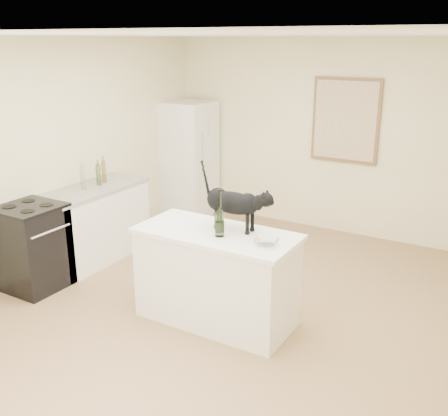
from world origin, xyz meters
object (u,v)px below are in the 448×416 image
(fridge, at_px, (189,159))
(wine_bottle, at_px, (220,216))
(black_cat, at_px, (233,206))
(stove, at_px, (33,248))
(glass_bowl, at_px, (266,242))

(fridge, bearing_deg, wine_bottle, -50.99)
(fridge, xyz_separation_m, black_cat, (2.15, -2.42, 0.28))
(stove, xyz_separation_m, fridge, (0.00, 2.95, 0.40))
(black_cat, bearing_deg, wine_bottle, -94.56)
(fridge, relative_size, wine_bottle, 4.48)
(glass_bowl, bearing_deg, stove, -172.47)
(stove, bearing_deg, glass_bowl, 7.53)
(stove, xyz_separation_m, black_cat, (2.15, 0.53, 0.68))
(wine_bottle, bearing_deg, stove, -171.56)
(stove, relative_size, black_cat, 1.39)
(black_cat, distance_m, wine_bottle, 0.22)
(stove, distance_m, wine_bottle, 2.25)
(stove, height_order, fridge, fridge)
(black_cat, xyz_separation_m, glass_bowl, (0.43, -0.19, -0.20))
(stove, height_order, glass_bowl, glass_bowl)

